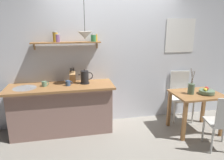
# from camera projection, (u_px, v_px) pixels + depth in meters

# --- Properties ---
(ground_plane) EXTENTS (14.00, 14.00, 0.00)m
(ground_plane) POSITION_uv_depth(u_px,v_px,m) (120.00, 134.00, 3.71)
(ground_plane) COLOR gray
(back_wall) EXTENTS (6.80, 0.11, 2.70)m
(back_wall) POSITION_uv_depth(u_px,v_px,m) (123.00, 54.00, 4.01)
(back_wall) COLOR silver
(back_wall) RESTS_ON ground_plane
(kitchen_counter) EXTENTS (1.83, 0.63, 0.89)m
(kitchen_counter) POSITION_uv_depth(u_px,v_px,m) (62.00, 109.00, 3.70)
(kitchen_counter) COLOR gray
(kitchen_counter) RESTS_ON ground_plane
(wall_shelf) EXTENTS (1.20, 0.20, 0.31)m
(wall_shelf) POSITION_uv_depth(u_px,v_px,m) (70.00, 40.00, 3.59)
(wall_shelf) COLOR #9E6B3D
(dining_table) EXTENTS (0.84, 0.64, 0.73)m
(dining_table) POSITION_uv_depth(u_px,v_px,m) (196.00, 101.00, 3.69)
(dining_table) COLOR #9E6B3D
(dining_table) RESTS_ON ground_plane
(dining_chair_near) EXTENTS (0.47, 0.47, 0.90)m
(dining_chair_near) POSITION_uv_depth(u_px,v_px,m) (223.00, 121.00, 3.11)
(dining_chair_near) COLOR silver
(dining_chair_near) RESTS_ON ground_plane
(dining_chair_far) EXTENTS (0.50, 0.50, 0.98)m
(dining_chair_far) POSITION_uv_depth(u_px,v_px,m) (180.00, 93.00, 4.25)
(dining_chair_far) COLOR white
(dining_chair_far) RESTS_ON ground_plane
(fruit_bowl) EXTENTS (0.26, 0.26, 0.13)m
(fruit_bowl) POSITION_uv_depth(u_px,v_px,m) (207.00, 91.00, 3.60)
(fruit_bowl) COLOR slate
(fruit_bowl) RESTS_ON dining_table
(twig_vase) EXTENTS (0.11, 0.11, 0.46)m
(twig_vase) POSITION_uv_depth(u_px,v_px,m) (191.00, 89.00, 3.59)
(twig_vase) COLOR #567056
(twig_vase) RESTS_ON dining_table
(electric_kettle) EXTENTS (0.26, 0.17, 0.26)m
(electric_kettle) POSITION_uv_depth(u_px,v_px,m) (85.00, 77.00, 3.67)
(electric_kettle) COLOR black
(electric_kettle) RESTS_ON kitchen_counter
(knife_block) EXTENTS (0.11, 0.19, 0.29)m
(knife_block) POSITION_uv_depth(u_px,v_px,m) (72.00, 77.00, 3.70)
(knife_block) COLOR tan
(knife_block) RESTS_ON kitchen_counter
(coffee_mug_by_sink) EXTENTS (0.12, 0.09, 0.09)m
(coffee_mug_by_sink) POSITION_uv_depth(u_px,v_px,m) (44.00, 84.00, 3.52)
(coffee_mug_by_sink) COLOR slate
(coffee_mug_by_sink) RESTS_ON kitchen_counter
(coffee_mug_spare) EXTENTS (0.12, 0.08, 0.09)m
(coffee_mug_spare) POSITION_uv_depth(u_px,v_px,m) (68.00, 83.00, 3.56)
(coffee_mug_spare) COLOR #3D5B89
(coffee_mug_spare) RESTS_ON kitchen_counter
(pendant_lamp) EXTENTS (0.24, 0.24, 0.63)m
(pendant_lamp) POSITION_uv_depth(u_px,v_px,m) (85.00, 35.00, 3.37)
(pendant_lamp) COLOR black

